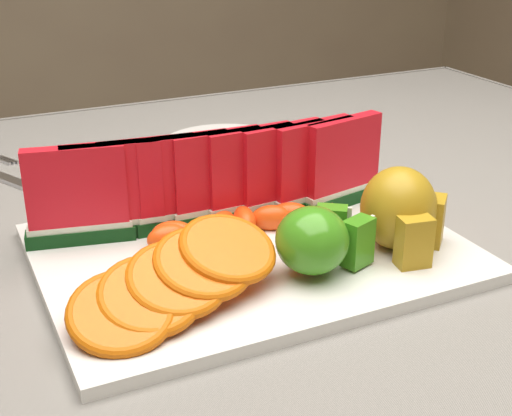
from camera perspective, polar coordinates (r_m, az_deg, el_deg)
The scene contains 11 objects.
table at distance 0.81m, azimuth -5.38°, elevation -8.48°, with size 1.40×0.90×0.75m.
tablecloth at distance 0.78m, azimuth -5.56°, elevation -4.56°, with size 1.53×1.03×0.20m.
platter at distance 0.70m, azimuth -0.38°, elevation -3.52°, with size 0.40×0.30×0.01m.
apple_cluster at distance 0.64m, azimuth 4.98°, elevation -2.52°, with size 0.10×0.08×0.06m.
pear_cluster at distance 0.69m, azimuth 11.55°, elevation -0.22°, with size 0.09×0.09×0.08m.
side_plate at distance 1.00m, azimuth -2.46°, elevation 5.00°, with size 0.18×0.18×0.01m.
fork at distance 0.93m, azimuth -18.78°, elevation 2.14°, with size 0.09×0.19×0.00m.
watermelon_row at distance 0.73m, azimuth -3.07°, elevation 2.22°, with size 0.39×0.07×0.10m.
orange_fan_front at distance 0.59m, azimuth -6.32°, elevation -5.64°, with size 0.21×0.13×0.06m.
orange_fan_back at distance 0.78m, azimuth -5.10°, elevation 1.56°, with size 0.27×0.09×0.04m.
tangerine_segments at distance 0.71m, azimuth -0.53°, elevation -1.42°, with size 0.21×0.08×0.03m.
Camera 1 is at (-0.22, -0.65, 1.08)m, focal length 50.00 mm.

